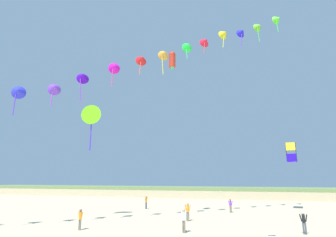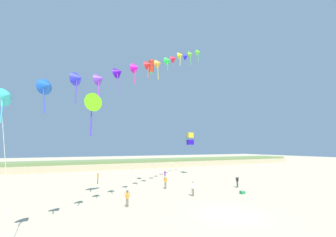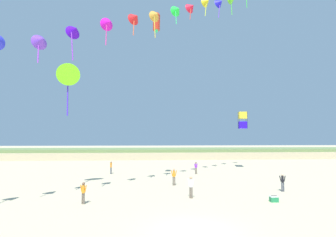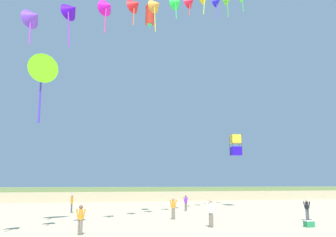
{
  "view_description": "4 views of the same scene",
  "coord_description": "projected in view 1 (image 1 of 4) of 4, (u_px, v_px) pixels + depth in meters",
  "views": [
    {
      "loc": [
        5.66,
        -12.68,
        3.86
      ],
      "look_at": [
        -0.63,
        8.42,
        8.91
      ],
      "focal_mm": 28.0,
      "sensor_mm": 36.0,
      "label": 1
    },
    {
      "loc": [
        -12.92,
        -15.0,
        5.49
      ],
      "look_at": [
        -1.07,
        9.37,
        8.92
      ],
      "focal_mm": 24.0,
      "sensor_mm": 36.0,
      "label": 2
    },
    {
      "loc": [
        -2.1,
        -13.34,
        4.82
      ],
      "look_at": [
        -0.61,
        10.82,
        6.44
      ],
      "focal_mm": 28.0,
      "sensor_mm": 36.0,
      "label": 3
    },
    {
      "loc": [
        -7.61,
        -14.03,
        2.66
      ],
      "look_at": [
        -1.3,
        9.0,
        7.04
      ],
      "focal_mm": 38.0,
      "sensor_mm": 36.0,
      "label": 4
    }
  ],
  "objects": [
    {
      "name": "kite_banner_string",
      "position": [
        152.0,
        56.0,
        26.36
      ],
      "size": [
        27.76,
        20.63,
        24.33
      ],
      "color": "#35BAC0"
    },
    {
      "name": "person_far_center",
      "position": [
        230.0,
        205.0,
        30.43
      ],
      "size": [
        0.53,
        0.22,
        1.52
      ],
      "color": "#726656",
      "rests_on": "ground"
    },
    {
      "name": "person_far_right",
      "position": [
        188.0,
        210.0,
        24.42
      ],
      "size": [
        0.58,
        0.22,
        1.65
      ],
      "color": "#726656",
      "rests_on": "ground"
    },
    {
      "name": "large_kite_low_lead",
      "position": [
        291.0,
        152.0,
        33.74
      ],
      "size": [
        1.38,
        1.38,
        2.44
      ],
      "color": "#260EE5"
    },
    {
      "name": "person_near_left",
      "position": [
        304.0,
        221.0,
        18.66
      ],
      "size": [
        0.55,
        0.21,
        1.56
      ],
      "color": "#474C56",
      "rests_on": "ground"
    },
    {
      "name": "person_mid_center",
      "position": [
        146.0,
        201.0,
        34.2
      ],
      "size": [
        0.22,
        0.56,
        1.6
      ],
      "color": "#474C56",
      "rests_on": "ground"
    },
    {
      "name": "large_kite_high_solo",
      "position": [
        172.0,
        60.0,
        29.45
      ],
      "size": [
        1.06,
        1.05,
        2.29
      ],
      "color": "red"
    },
    {
      "name": "dune_ridge",
      "position": [
        221.0,
        192.0,
        54.62
      ],
      "size": [
        120.0,
        11.15,
        2.07
      ],
      "color": "#BFAE8B",
      "rests_on": "ground"
    },
    {
      "name": "large_kite_mid_trail",
      "position": [
        92.0,
        116.0,
        27.77
      ],
      "size": [
        2.18,
        1.32,
        4.78
      ],
      "color": "#72EB19"
    },
    {
      "name": "person_near_right",
      "position": [
        184.0,
        219.0,
        19.19
      ],
      "size": [
        0.53,
        0.41,
        1.7
      ],
      "color": "#726656",
      "rests_on": "ground"
    },
    {
      "name": "person_far_left",
      "position": [
        80.0,
        218.0,
        20.18
      ],
      "size": [
        0.53,
        0.26,
        1.54
      ],
      "color": "#726656",
      "rests_on": "ground"
    }
  ]
}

